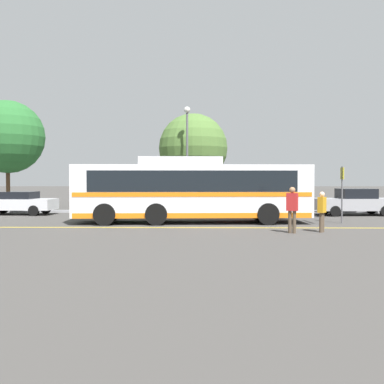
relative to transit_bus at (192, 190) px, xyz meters
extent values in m
plane|color=#423F3D|center=(0.68, 0.17, -1.59)|extent=(220.00, 220.00, 0.00)
cube|color=gold|center=(0.02, -2.20, -1.58)|extent=(31.07, 0.20, 0.01)
cube|color=#99999E|center=(0.02, 6.41, -1.51)|extent=(39.07, 0.36, 0.15)
cube|color=white|center=(0.02, 0.00, -0.05)|extent=(11.19, 3.05, 2.44)
cube|color=black|center=(0.02, 0.00, 0.41)|extent=(9.64, 3.01, 0.97)
cube|color=orange|center=(0.02, 0.00, -0.19)|extent=(10.97, 3.08, 0.20)
cube|color=orange|center=(0.02, 0.00, -1.15)|extent=(10.97, 3.07, 0.24)
cube|color=black|center=(5.57, 0.30, 0.01)|extent=(0.16, 2.17, 1.76)
cube|color=black|center=(5.57, 0.30, 1.02)|extent=(0.13, 1.73, 0.24)
cube|color=silver|center=(-0.54, -0.03, 1.36)|extent=(3.98, 2.18, 0.38)
cube|color=black|center=(5.85, 0.31, -1.04)|extent=(0.14, 1.85, 0.04)
cube|color=black|center=(5.85, 0.31, -1.24)|extent=(0.14, 1.85, 0.04)
cylinder|color=black|center=(3.38, 1.37, -1.09)|extent=(1.01, 0.33, 1.00)
cylinder|color=black|center=(3.51, -1.00, -1.09)|extent=(1.01, 0.33, 1.00)
cylinder|color=black|center=(-1.70, 1.09, -1.09)|extent=(1.01, 0.33, 1.00)
cylinder|color=black|center=(-1.58, -1.27, -1.09)|extent=(1.01, 0.33, 1.00)
cylinder|color=black|center=(-4.03, 0.97, -1.09)|extent=(1.01, 0.33, 1.00)
cylinder|color=black|center=(-3.90, -1.39, -1.09)|extent=(1.01, 0.33, 1.00)
cube|color=silver|center=(-10.34, 4.72, -0.97)|extent=(4.40, 2.04, 0.64)
cube|color=black|center=(-10.23, 4.71, -0.44)|extent=(1.90, 1.68, 0.42)
cylinder|color=black|center=(-11.62, 5.64, -1.29)|extent=(0.61, 0.23, 0.60)
cylinder|color=black|center=(-9.06, 3.79, -1.29)|extent=(0.61, 0.23, 0.60)
cylinder|color=black|center=(-8.96, 5.49, -1.29)|extent=(0.61, 0.23, 0.60)
cube|color=#335B33|center=(-4.15, 4.92, -0.93)|extent=(4.64, 1.88, 0.71)
cube|color=black|center=(-4.26, 4.93, -0.30)|extent=(1.96, 1.63, 0.55)
cylinder|color=black|center=(-2.70, 5.78, -1.29)|extent=(0.60, 0.21, 0.60)
cylinder|color=black|center=(-2.72, 4.04, -1.29)|extent=(0.60, 0.21, 0.60)
cylinder|color=black|center=(-5.57, 5.81, -1.29)|extent=(0.60, 0.21, 0.60)
cylinder|color=black|center=(-5.59, 4.07, -1.29)|extent=(0.60, 0.21, 0.60)
cube|color=maroon|center=(2.68, 4.62, -0.92)|extent=(4.18, 1.96, 0.73)
cube|color=black|center=(2.78, 4.61, -0.35)|extent=(1.79, 1.64, 0.40)
cylinder|color=black|center=(1.37, 3.84, -1.29)|extent=(0.61, 0.23, 0.60)
cylinder|color=black|center=(1.45, 5.52, -1.29)|extent=(0.61, 0.23, 0.60)
cylinder|color=black|center=(3.91, 3.72, -1.29)|extent=(0.61, 0.23, 0.60)
cylinder|color=black|center=(3.99, 5.39, -1.29)|extent=(0.61, 0.23, 0.60)
cube|color=#9E9EA3|center=(9.31, 4.67, -0.95)|extent=(4.70, 2.15, 0.68)
cube|color=black|center=(9.43, 4.68, -0.33)|extent=(2.02, 1.77, 0.56)
cylinder|color=black|center=(7.94, 3.69, -1.29)|extent=(0.61, 0.23, 0.60)
cylinder|color=black|center=(7.84, 5.49, -1.29)|extent=(0.61, 0.23, 0.60)
cylinder|color=black|center=(10.69, 5.65, -1.29)|extent=(0.61, 0.23, 0.60)
cylinder|color=brown|center=(3.90, -4.05, -1.15)|extent=(0.14, 0.14, 0.87)
cylinder|color=brown|center=(4.05, -4.12, -1.15)|extent=(0.14, 0.14, 0.87)
cube|color=red|center=(3.97, -4.09, -0.38)|extent=(0.47, 0.38, 0.69)
sphere|color=#9E704C|center=(3.97, -4.09, 0.08)|extent=(0.23, 0.23, 0.23)
cylinder|color=brown|center=(5.16, -3.82, -1.20)|extent=(0.14, 0.14, 0.77)
cylinder|color=brown|center=(5.25, -3.68, -1.20)|extent=(0.14, 0.14, 0.77)
cube|color=orange|center=(5.20, -3.75, -0.51)|extent=(0.42, 0.47, 0.61)
sphere|color=beige|center=(5.20, -3.75, -0.10)|extent=(0.21, 0.21, 0.21)
cylinder|color=#59595E|center=(7.11, -0.17, -0.24)|extent=(0.07, 0.07, 2.69)
cube|color=yellow|center=(7.11, -0.17, 0.78)|extent=(0.05, 0.40, 0.56)
cylinder|color=#59595E|center=(-0.46, 7.88, 1.62)|extent=(0.14, 0.14, 6.41)
sphere|color=silver|center=(-0.46, 7.88, 5.02)|extent=(0.41, 0.41, 0.41)
cylinder|color=#513823|center=(-13.30, 10.23, -0.01)|extent=(0.28, 0.28, 3.16)
sphere|color=#28662D|center=(-13.30, 10.23, 3.51)|extent=(5.17, 5.17, 5.17)
cylinder|color=#513823|center=(-0.12, 10.92, -0.35)|extent=(0.28, 0.28, 2.48)
sphere|color=#4C7033|center=(-0.12, 10.92, 2.74)|extent=(4.95, 4.95, 4.95)
camera|label=1|loc=(0.45, -21.45, 0.50)|focal=42.00mm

